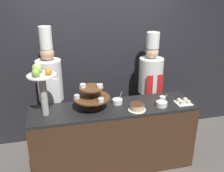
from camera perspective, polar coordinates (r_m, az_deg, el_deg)
wall_back at (r=3.89m, az=-2.77°, el=7.60°), size 10.00×0.06×2.80m
buffet_counter at (r=3.44m, az=0.39°, el=-11.63°), size 2.14×0.56×0.92m
tiered_stand at (r=3.09m, az=-4.69°, el=-2.24°), size 0.45×0.45×0.34m
fruit_pedestal at (r=2.98m, az=-15.81°, el=0.81°), size 0.33×0.33×0.63m
cake_round at (r=3.13m, az=5.73°, el=-4.81°), size 0.22×0.22×0.08m
cup_white at (r=3.44m, az=11.44°, el=-2.80°), size 0.08×0.08×0.06m
cake_square_tray at (r=3.43m, az=16.01°, el=-3.51°), size 0.20×0.19×0.05m
serving_bowl_near at (r=3.28m, az=11.28°, el=-4.03°), size 0.14×0.14×0.17m
serving_bowl_far at (r=3.29m, az=1.24°, el=-3.53°), size 0.13×0.13×0.16m
chef_left at (r=3.61m, az=-13.84°, el=-0.72°), size 0.35×0.35×1.88m
chef_center_left at (r=3.88m, az=8.74°, el=0.50°), size 0.36×0.36×1.75m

